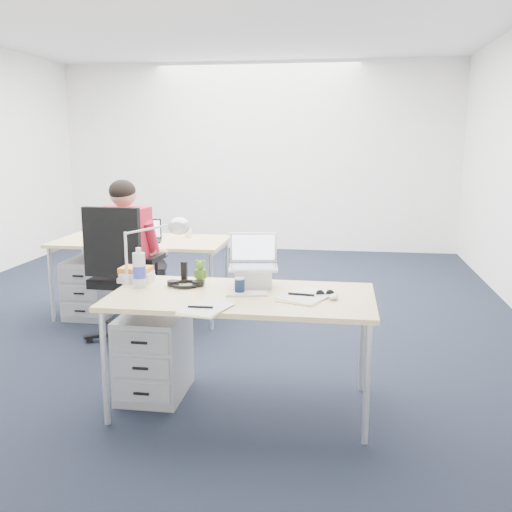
# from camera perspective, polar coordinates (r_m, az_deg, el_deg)

# --- Properties ---
(floor) EXTENTS (7.00, 7.00, 0.00)m
(floor) POSITION_cam_1_polar(r_m,az_deg,el_deg) (5.55, -5.23, -5.87)
(floor) COLOR black
(floor) RESTS_ON ground
(room) EXTENTS (6.02, 7.02, 2.80)m
(room) POSITION_cam_1_polar(r_m,az_deg,el_deg) (5.30, -5.57, 12.12)
(room) COLOR white
(room) RESTS_ON ground
(desk_near) EXTENTS (1.60, 0.80, 0.73)m
(desk_near) POSITION_cam_1_polar(r_m,az_deg,el_deg) (3.49, -1.44, -4.59)
(desk_near) COLOR #D8BA7D
(desk_near) RESTS_ON ground
(desk_far) EXTENTS (1.60, 0.80, 0.73)m
(desk_far) POSITION_cam_1_polar(r_m,az_deg,el_deg) (5.49, -11.38, 1.13)
(desk_far) COLOR #D8BA7D
(desk_far) RESTS_ON ground
(office_chair) EXTENTS (0.76, 0.76, 1.14)m
(office_chair) POSITION_cam_1_polar(r_m,az_deg,el_deg) (4.91, -12.87, -4.48)
(office_chair) COLOR black
(office_chair) RESTS_ON ground
(seated_person) EXTENTS (0.45, 0.75, 1.33)m
(seated_person) POSITION_cam_1_polar(r_m,az_deg,el_deg) (4.99, -12.08, -0.06)
(seated_person) COLOR red
(seated_person) RESTS_ON ground
(drawer_pedestal_near) EXTENTS (0.40, 0.50, 0.55)m
(drawer_pedestal_near) POSITION_cam_1_polar(r_m,az_deg,el_deg) (3.84, -10.15, -9.65)
(drawer_pedestal_near) COLOR #9EA0A3
(drawer_pedestal_near) RESTS_ON ground
(drawer_pedestal_far) EXTENTS (0.40, 0.50, 0.55)m
(drawer_pedestal_far) POSITION_cam_1_polar(r_m,az_deg,el_deg) (5.66, -16.14, -3.04)
(drawer_pedestal_far) COLOR #9EA0A3
(drawer_pedestal_far) RESTS_ON ground
(silver_laptop) EXTENTS (0.34, 0.29, 0.33)m
(silver_laptop) POSITION_cam_1_polar(r_m,az_deg,el_deg) (3.64, -0.27, -0.50)
(silver_laptop) COLOR silver
(silver_laptop) RESTS_ON desk_near
(wireless_keyboard) EXTENTS (0.27, 0.15, 0.01)m
(wireless_keyboard) POSITION_cam_1_polar(r_m,az_deg,el_deg) (3.47, -0.99, -3.77)
(wireless_keyboard) COLOR white
(wireless_keyboard) RESTS_ON desk_near
(computer_mouse) EXTENTS (0.07, 0.10, 0.03)m
(computer_mouse) POSITION_cam_1_polar(r_m,az_deg,el_deg) (3.39, 7.80, -4.05)
(computer_mouse) COLOR white
(computer_mouse) RESTS_ON desk_near
(headphones) EXTENTS (0.26, 0.21, 0.04)m
(headphones) POSITION_cam_1_polar(r_m,az_deg,el_deg) (3.69, -7.07, -2.72)
(headphones) COLOR black
(headphones) RESTS_ON desk_near
(can_koozie) EXTENTS (0.08, 0.08, 0.10)m
(can_koozie) POSITION_cam_1_polar(r_m,az_deg,el_deg) (3.48, -1.65, -2.97)
(can_koozie) COLOR #162446
(can_koozie) RESTS_ON desk_near
(water_bottle) EXTENTS (0.09, 0.09, 0.26)m
(water_bottle) POSITION_cam_1_polar(r_m,az_deg,el_deg) (3.68, -11.61, -1.15)
(water_bottle) COLOR silver
(water_bottle) RESTS_ON desk_near
(bear_figurine) EXTENTS (0.09, 0.07, 0.16)m
(bear_figurine) POSITION_cam_1_polar(r_m,az_deg,el_deg) (3.73, -5.58, -1.56)
(bear_figurine) COLOR #346F1D
(bear_figurine) RESTS_ON desk_near
(book_stack) EXTENTS (0.23, 0.18, 0.10)m
(book_stack) POSITION_cam_1_polar(r_m,az_deg,el_deg) (3.87, -11.88, -1.79)
(book_stack) COLOR silver
(book_stack) RESTS_ON desk_near
(cordless_phone) EXTENTS (0.04, 0.03, 0.14)m
(cordless_phone) POSITION_cam_1_polar(r_m,az_deg,el_deg) (3.77, -7.20, -1.61)
(cordless_phone) COLOR black
(cordless_phone) RESTS_ON desk_near
(papers_left) EXTENTS (0.28, 0.34, 0.01)m
(papers_left) POSITION_cam_1_polar(r_m,az_deg,el_deg) (3.17, -5.22, -5.30)
(papers_left) COLOR #FFEB93
(papers_left) RESTS_ON desk_near
(papers_right) EXTENTS (0.36, 0.41, 0.01)m
(papers_right) POSITION_cam_1_polar(r_m,az_deg,el_deg) (3.42, 4.93, -4.06)
(papers_right) COLOR #FFEB93
(papers_right) RESTS_ON desk_near
(sunglasses) EXTENTS (0.12, 0.08, 0.03)m
(sunglasses) POSITION_cam_1_polar(r_m,az_deg,el_deg) (3.46, 6.92, -3.79)
(sunglasses) COLOR black
(sunglasses) RESTS_ON desk_near
(desk_lamp) EXTENTS (0.43, 0.23, 0.46)m
(desk_lamp) POSITION_cam_1_polar(r_m,az_deg,el_deg) (3.73, -10.91, 0.66)
(desk_lamp) COLOR silver
(desk_lamp) RESTS_ON desk_near
(dark_laptop) EXTENTS (0.35, 0.35, 0.21)m
(dark_laptop) POSITION_cam_1_polar(r_m,az_deg,el_deg) (5.35, -11.08, 2.54)
(dark_laptop) COLOR black
(dark_laptop) RESTS_ON desk_far
(far_cup) EXTENTS (0.08, 0.08, 0.09)m
(far_cup) POSITION_cam_1_polar(r_m,az_deg,el_deg) (5.53, -6.76, 2.29)
(far_cup) COLOR white
(far_cup) RESTS_ON desk_far
(far_papers) EXTENTS (0.23, 0.29, 0.01)m
(far_papers) POSITION_cam_1_polar(r_m,az_deg,el_deg) (5.78, -14.96, 1.97)
(far_papers) COLOR white
(far_papers) RESTS_ON desk_far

